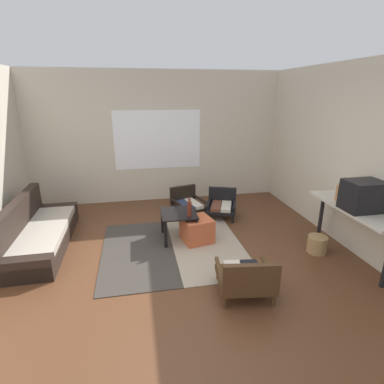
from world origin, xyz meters
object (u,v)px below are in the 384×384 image
wicker_basket (317,244)px  ottoman_orange (197,230)px  coffee_table (178,218)px  armchair_by_window (187,202)px  couch (37,233)px  armchair_corner (222,204)px  armchair_striped_foreground (246,278)px  crt_television (363,196)px  glass_bottle (189,209)px  console_shelf (353,213)px  clay_vase (345,192)px

wicker_basket → ottoman_orange: bearing=157.8°
coffee_table → armchair_by_window: size_ratio=0.83×
couch → armchair_corner: couch is taller
armchair_striped_foreground → wicker_basket: 1.59m
armchair_corner → ottoman_orange: (-0.67, -0.92, -0.05)m
coffee_table → crt_television: bearing=-27.8°
ottoman_orange → crt_television: (1.97, -1.05, 0.80)m
couch → glass_bottle: glass_bottle is taller
console_shelf → ottoman_orange: bearing=154.9°
console_shelf → armchair_striped_foreground: bearing=-163.1°
ottoman_orange → clay_vase: bearing=-19.5°
armchair_by_window → armchair_striped_foreground: bearing=-85.1°
armchair_corner → wicker_basket: armchair_corner is taller
wicker_basket → armchair_corner: bearing=121.9°
armchair_corner → wicker_basket: bearing=-58.1°
ottoman_orange → armchair_striped_foreground: bearing=-79.2°
armchair_by_window → armchair_striped_foreground: 2.62m
console_shelf → couch: bearing=164.5°
console_shelf → glass_bottle: console_shelf is taller
coffee_table → clay_vase: 2.46m
couch → armchair_corner: 3.16m
armchair_striped_foreground → armchair_corner: armchair_striped_foreground is taller
clay_vase → coffee_table: bearing=159.7°
couch → ottoman_orange: (2.43, -0.30, -0.02)m
armchair_striped_foreground → clay_vase: (1.70, 0.74, 0.68)m
clay_vase → crt_television: bearing=-90.5°
armchair_corner → glass_bottle: bearing=-129.7°
ottoman_orange → clay_vase: (1.97, -0.70, 0.73)m
armchair_by_window → glass_bottle: (-0.18, -1.21, 0.34)m
coffee_table → glass_bottle: 0.31m
armchair_striped_foreground → crt_television: size_ratio=1.46×
coffee_table → crt_television: 2.61m
couch → crt_television: 4.66m
coffee_table → armchair_corner: (0.94, 0.79, -0.12)m
crt_television → glass_bottle: bearing=154.3°
couch → wicker_basket: couch is taller
armchair_corner → ottoman_orange: size_ratio=1.66×
crt_television → wicker_basket: bearing=129.1°
couch → armchair_by_window: couch is taller
armchair_by_window → crt_television: crt_television is taller
coffee_table → armchair_by_window: bearing=72.7°
console_shelf → armchair_by_window: bearing=132.6°
armchair_striped_foreground → ottoman_orange: (-0.27, 1.44, -0.05)m
armchair_corner → console_shelf: console_shelf is taller
couch → clay_vase: 4.57m
armchair_corner → crt_television: (1.30, -1.97, 0.75)m
coffee_table → console_shelf: (2.24, -1.06, 0.34)m
glass_bottle → armchair_striped_foreground: bearing=-74.0°
ottoman_orange → glass_bottle: 0.41m
armchair_striped_foreground → wicker_basket: armchair_striped_foreground is taller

